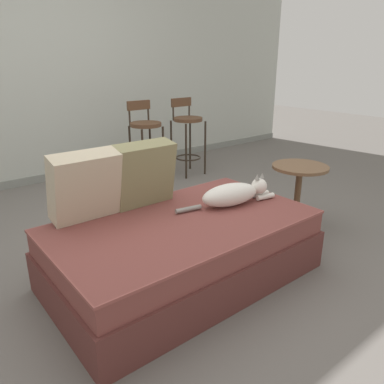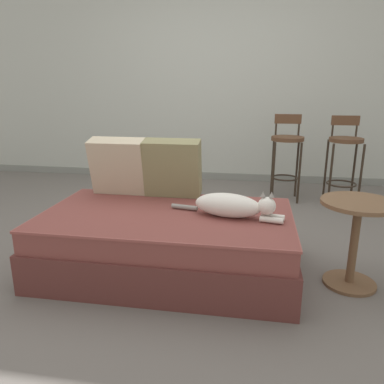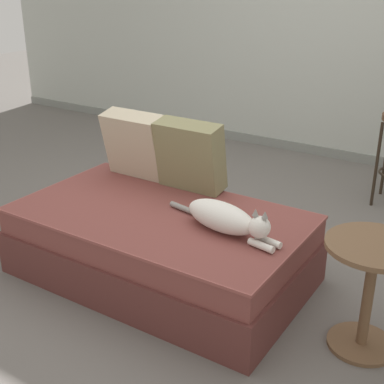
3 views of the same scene
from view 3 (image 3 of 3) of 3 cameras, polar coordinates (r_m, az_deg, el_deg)
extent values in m
plane|color=#66605B|center=(3.45, 0.61, -5.94)|extent=(16.00, 16.00, 0.00)
cube|color=#B7BCB2|center=(5.09, 15.02, 17.98)|extent=(8.00, 0.10, 2.60)
cube|color=gray|center=(5.28, 13.46, 4.30)|extent=(8.00, 0.02, 0.09)
cube|color=brown|center=(3.10, -3.35, -6.85)|extent=(1.64, 0.96, 0.25)
cube|color=brown|center=(3.01, -3.44, -3.47)|extent=(1.60, 0.92, 0.15)
cube|color=brown|center=(2.98, -3.47, -2.29)|extent=(1.61, 0.93, 0.02)
cube|color=beige|center=(3.43, -5.99, 5.08)|extent=(0.41, 0.23, 0.43)
cube|color=#847F56|center=(3.20, -0.21, 3.90)|extent=(0.41, 0.21, 0.43)
ellipsoid|color=white|center=(2.75, 3.10, -2.63)|extent=(0.44, 0.24, 0.15)
sphere|color=white|center=(2.60, 7.21, -3.74)|extent=(0.11, 0.11, 0.11)
cone|color=gray|center=(2.58, 6.79, -2.16)|extent=(0.03, 0.03, 0.04)
cone|color=gray|center=(2.56, 7.79, -2.41)|extent=(0.03, 0.03, 0.04)
cylinder|color=white|center=(2.60, 7.39, -5.68)|extent=(0.14, 0.06, 0.04)
cylinder|color=white|center=(2.64, 8.16, -5.22)|extent=(0.14, 0.06, 0.04)
cylinder|color=gray|center=(2.97, -0.97, -1.72)|extent=(0.18, 0.06, 0.03)
cylinder|color=#2D2319|center=(4.16, 19.10, 2.74)|extent=(0.02, 0.02, 0.65)
cylinder|color=brown|center=(2.62, 18.22, -10.78)|extent=(0.05, 0.05, 0.52)
cylinder|color=brown|center=(2.76, 17.57, -15.16)|extent=(0.32, 0.32, 0.02)
cylinder|color=brown|center=(2.48, 18.99, -5.47)|extent=(0.44, 0.44, 0.02)
camera|label=1|loc=(2.95, -47.99, 9.27)|focal=35.00mm
camera|label=2|loc=(1.16, -55.02, -10.83)|focal=35.00mm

